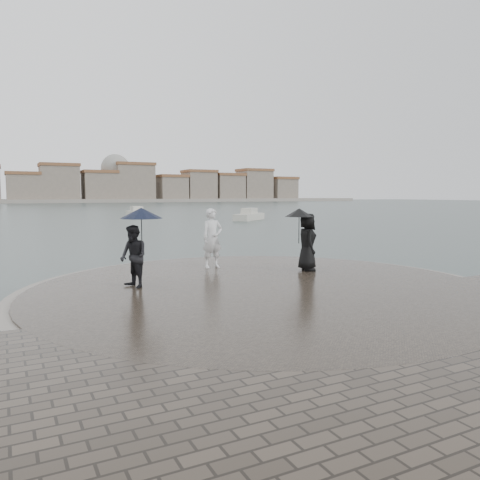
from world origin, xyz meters
TOP-DOWN VIEW (x-y plane):
  - ground at (0.00, 0.00)m, footprint 400.00×400.00m
  - kerb_ring at (0.00, 3.50)m, footprint 12.50×12.50m
  - quay_tip at (0.00, 3.50)m, footprint 11.90×11.90m
  - statue at (0.05, 6.88)m, footprint 0.73×0.50m
  - visitor_left at (-2.97, 4.82)m, footprint 1.21×1.11m
  - visitor_right at (2.43, 5.06)m, footprint 1.13×1.07m
  - far_skyline at (-6.29, 160.71)m, footprint 260.00×20.00m
  - boats at (3.91, 39.36)m, footprint 37.28×24.12m

SIDE VIEW (x-z plane):
  - ground at x=0.00m, z-range 0.00..0.00m
  - kerb_ring at x=0.00m, z-range 0.00..0.32m
  - quay_tip at x=0.00m, z-range 0.00..0.36m
  - boats at x=3.91m, z-range -0.37..1.13m
  - statue at x=0.05m, z-range 0.36..2.29m
  - visitor_right at x=2.43m, z-range 0.46..2.41m
  - visitor_left at x=-2.97m, z-range 0.48..2.52m
  - far_skyline at x=-6.29m, z-range -12.89..24.11m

